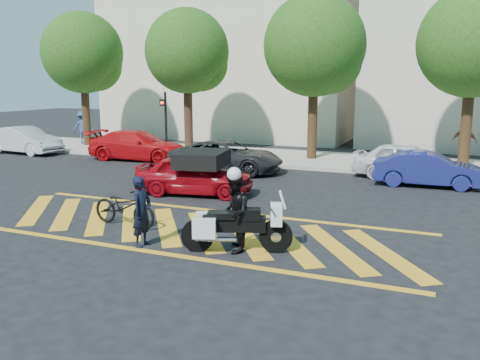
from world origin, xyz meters
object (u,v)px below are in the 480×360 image
at_px(bicycle, 124,207).
at_px(parked_right, 428,169).
at_px(officer_bike, 142,212).
at_px(police_motorcycle, 235,226).
at_px(parked_mid_right, 407,161).
at_px(parked_far_left, 25,140).
at_px(red_convertible, 194,175).
at_px(officer_moto, 234,213).
at_px(parked_mid_left, 226,157).
at_px(parked_left, 138,145).

xyz_separation_m(bicycle, parked_right, (6.93, 8.40, 0.11)).
distance_m(officer_bike, police_motorcycle, 2.14).
xyz_separation_m(officer_bike, parked_mid_right, (4.74, 10.83, -0.12)).
height_order(parked_far_left, parked_mid_right, parked_far_left).
bearing_deg(red_convertible, parked_right, -67.77).
xyz_separation_m(officer_bike, police_motorcycle, (2.08, 0.47, -0.22)).
height_order(officer_moto, parked_right, officer_moto).
height_order(officer_bike, red_convertible, officer_bike).
relative_size(parked_mid_left, parked_right, 1.24).
xyz_separation_m(parked_mid_left, parked_right, (7.78, 0.19, -0.03)).
bearing_deg(parked_far_left, parked_right, -87.84).
bearing_deg(bicycle, parked_mid_right, -26.76).
xyz_separation_m(police_motorcycle, parked_mid_left, (-4.29, 8.96, 0.06)).
bearing_deg(parked_left, bicycle, -152.99).
height_order(officer_bike, police_motorcycle, officer_bike).
height_order(red_convertible, parked_right, red_convertible).
bearing_deg(parked_far_left, red_convertible, -107.81).
relative_size(red_convertible, parked_far_left, 0.92).
xyz_separation_m(officer_moto, parked_left, (-9.52, 10.35, -0.17)).
xyz_separation_m(officer_bike, parked_right, (5.57, 9.62, -0.19)).
bearing_deg(parked_mid_left, parked_far_left, 82.51).
height_order(parked_mid_left, parked_right, parked_mid_left).
height_order(red_convertible, parked_left, parked_left).
distance_m(police_motorcycle, parked_left, 14.09).
xyz_separation_m(police_motorcycle, parked_mid_right, (2.66, 10.36, 0.10)).
bearing_deg(red_convertible, bicycle, 171.38).
bearing_deg(bicycle, officer_bike, -126.28).
xyz_separation_m(officer_moto, red_convertible, (-3.51, 4.74, -0.21)).
bearing_deg(parked_right, parked_far_left, 85.42).
bearing_deg(officer_moto, parked_far_left, -142.08).
distance_m(officer_moto, parked_mid_left, 9.92).
relative_size(bicycle, parked_far_left, 0.46).
bearing_deg(officer_moto, bicycle, -122.92).
bearing_deg(police_motorcycle, officer_bike, 172.08).
bearing_deg(parked_right, red_convertible, 119.63).
bearing_deg(parked_mid_right, parked_left, 92.25).
bearing_deg(parked_mid_right, officer_bike, 158.62).
xyz_separation_m(parked_far_left, parked_left, (6.62, 0.48, 0.01)).
relative_size(officer_bike, officer_moto, 0.93).
bearing_deg(parked_mid_right, parked_far_left, 93.70).
height_order(officer_moto, parked_mid_right, officer_moto).
relative_size(officer_bike, police_motorcycle, 0.69).
bearing_deg(parked_right, parked_mid_left, 88.96).
relative_size(bicycle, parked_right, 0.52).
relative_size(bicycle, police_motorcycle, 0.83).
distance_m(officer_bike, officer_moto, 2.11).
bearing_deg(bicycle, parked_far_left, 60.02).
bearing_deg(parked_left, parked_right, -100.71).
height_order(police_motorcycle, red_convertible, red_convertible).
xyz_separation_m(officer_bike, bicycle, (-1.37, 1.23, -0.30)).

